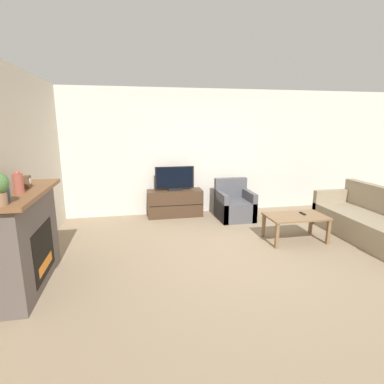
% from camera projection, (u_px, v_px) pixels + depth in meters
% --- Properties ---
extents(ground_plane, '(24.00, 24.00, 0.00)m').
position_uv_depth(ground_plane, '(239.00, 253.00, 4.64)').
color(ground_plane, '#89755B').
extents(wall_back, '(12.00, 0.06, 2.70)m').
position_uv_depth(wall_back, '(204.00, 152.00, 6.63)').
color(wall_back, beige).
rests_on(wall_back, ground).
extents(wall_left, '(0.06, 12.00, 2.70)m').
position_uv_depth(wall_left, '(14.00, 173.00, 3.78)').
color(wall_left, beige).
rests_on(wall_left, ground).
extents(fireplace, '(0.45, 1.56, 1.20)m').
position_uv_depth(fireplace, '(28.00, 239.00, 3.60)').
color(fireplace, '#564C47').
rests_on(fireplace, ground).
extents(mantel_vase_left, '(0.08, 0.08, 0.17)m').
position_uv_depth(mantel_vase_left, '(6.00, 193.00, 3.01)').
color(mantel_vase_left, '#385670').
rests_on(mantel_vase_left, fireplace).
extents(mantel_vase_centre_left, '(0.11, 0.11, 0.26)m').
position_uv_depth(mantel_vase_centre_left, '(18.00, 183.00, 3.34)').
color(mantel_vase_centre_left, '#994C3D').
rests_on(mantel_vase_centre_left, fireplace).
extents(mantel_clock, '(0.08, 0.11, 0.15)m').
position_uv_depth(mantel_clock, '(27.00, 182.00, 3.61)').
color(mantel_clock, brown).
rests_on(mantel_clock, fireplace).
extents(tv_stand, '(1.17, 0.41, 0.58)m').
position_uv_depth(tv_stand, '(175.00, 203.00, 6.47)').
color(tv_stand, '#422D1E').
rests_on(tv_stand, ground).
extents(tv, '(0.83, 0.18, 0.51)m').
position_uv_depth(tv, '(175.00, 179.00, 6.35)').
color(tv, black).
rests_on(tv, tv_stand).
extents(armchair, '(0.70, 0.76, 0.82)m').
position_uv_depth(armchair, '(234.00, 206.00, 6.32)').
color(armchair, '#4C4C51').
rests_on(armchair, ground).
extents(coffee_table, '(1.00, 0.59, 0.45)m').
position_uv_depth(coffee_table, '(296.00, 219.00, 5.07)').
color(coffee_table, brown).
rests_on(coffee_table, ground).
extents(remote, '(0.04, 0.15, 0.02)m').
position_uv_depth(remote, '(303.00, 213.00, 5.14)').
color(remote, black).
rests_on(remote, coffee_table).
extents(couch, '(0.86, 2.15, 0.88)m').
position_uv_depth(couch, '(374.00, 224.00, 5.12)').
color(couch, gray).
rests_on(couch, ground).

